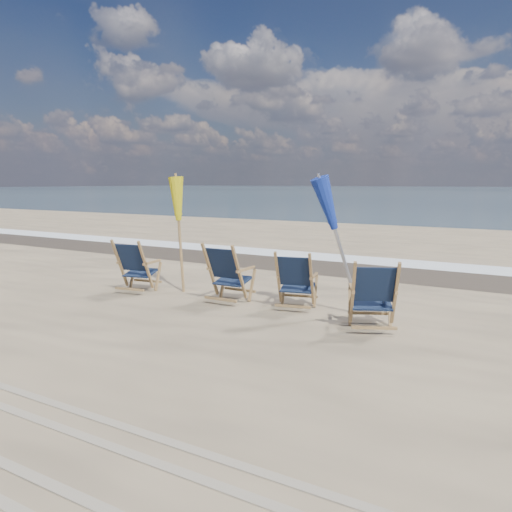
{
  "coord_description": "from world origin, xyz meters",
  "views": [
    {
      "loc": [
        4.32,
        -5.23,
        2.18
      ],
      "look_at": [
        0.0,
        2.2,
        0.9
      ],
      "focal_mm": 35.0,
      "sensor_mm": 36.0,
      "label": 1
    }
  ],
  "objects_px": {
    "beach_chair_0": "(146,267)",
    "beach_chair_1": "(239,275)",
    "beach_chair_3": "(395,297)",
    "umbrella_yellow": "(179,205)",
    "beach_chair_2": "(312,282)",
    "umbrella_blue": "(343,205)"
  },
  "relations": [
    {
      "from": "beach_chair_0",
      "to": "beach_chair_2",
      "type": "height_order",
      "value": "beach_chair_0"
    },
    {
      "from": "beach_chair_0",
      "to": "beach_chair_1",
      "type": "relative_size",
      "value": 0.97
    },
    {
      "from": "beach_chair_0",
      "to": "beach_chair_1",
      "type": "distance_m",
      "value": 2.05
    },
    {
      "from": "beach_chair_2",
      "to": "umbrella_yellow",
      "type": "height_order",
      "value": "umbrella_yellow"
    },
    {
      "from": "umbrella_yellow",
      "to": "beach_chair_2",
      "type": "bearing_deg",
      "value": -3.32
    },
    {
      "from": "beach_chair_0",
      "to": "beach_chair_1",
      "type": "bearing_deg",
      "value": 174.64
    },
    {
      "from": "beach_chair_1",
      "to": "beach_chair_3",
      "type": "height_order",
      "value": "beach_chair_1"
    },
    {
      "from": "umbrella_yellow",
      "to": "umbrella_blue",
      "type": "distance_m",
      "value": 3.44
    },
    {
      "from": "beach_chair_0",
      "to": "umbrella_yellow",
      "type": "xyz_separation_m",
      "value": [
        0.39,
        0.58,
        1.19
      ]
    },
    {
      "from": "umbrella_yellow",
      "to": "beach_chair_1",
      "type": "bearing_deg",
      "value": -14.57
    },
    {
      "from": "beach_chair_3",
      "to": "umbrella_yellow",
      "type": "xyz_separation_m",
      "value": [
        -4.45,
        0.67,
        1.19
      ]
    },
    {
      "from": "beach_chair_0",
      "to": "umbrella_blue",
      "type": "height_order",
      "value": "umbrella_blue"
    },
    {
      "from": "beach_chair_1",
      "to": "umbrella_blue",
      "type": "distance_m",
      "value": 2.2
    },
    {
      "from": "beach_chair_0",
      "to": "beach_chair_1",
      "type": "height_order",
      "value": "beach_chair_1"
    },
    {
      "from": "beach_chair_2",
      "to": "umbrella_yellow",
      "type": "relative_size",
      "value": 0.46
    },
    {
      "from": "beach_chair_2",
      "to": "umbrella_yellow",
      "type": "xyz_separation_m",
      "value": [
        -2.92,
        0.17,
        1.21
      ]
    },
    {
      "from": "beach_chair_3",
      "to": "umbrella_blue",
      "type": "height_order",
      "value": "umbrella_blue"
    },
    {
      "from": "umbrella_yellow",
      "to": "beach_chair_0",
      "type": "bearing_deg",
      "value": -124.28
    },
    {
      "from": "beach_chair_0",
      "to": "beach_chair_1",
      "type": "xyz_separation_m",
      "value": [
        2.05,
        0.15,
        0.02
      ]
    },
    {
      "from": "beach_chair_2",
      "to": "umbrella_yellow",
      "type": "distance_m",
      "value": 3.17
    },
    {
      "from": "beach_chair_3",
      "to": "umbrella_blue",
      "type": "distance_m",
      "value": 1.71
    },
    {
      "from": "umbrella_blue",
      "to": "umbrella_yellow",
      "type": "bearing_deg",
      "value": 177.58
    }
  ]
}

